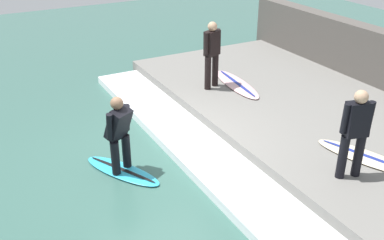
{
  "coord_description": "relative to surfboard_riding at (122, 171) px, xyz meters",
  "views": [
    {
      "loc": [
        -2.99,
        -6.65,
        4.45
      ],
      "look_at": [
        0.6,
        0.0,
        0.7
      ],
      "focal_mm": 42.0,
      "sensor_mm": 36.0,
      "label": 1
    }
  ],
  "objects": [
    {
      "name": "ground_plane",
      "position": [
        0.84,
        0.03,
        -0.03
      ],
      "size": [
        28.0,
        28.0,
        0.0
      ],
      "primitive_type": "plane",
      "color": "#386056"
    },
    {
      "name": "concrete_ledge",
      "position": [
        4.27,
        0.03,
        0.15
      ],
      "size": [
        4.4,
        9.28,
        0.37
      ],
      "primitive_type": "cube",
      "color": "slate",
      "rests_on": "ground_plane"
    },
    {
      "name": "wave_foam_crest",
      "position": [
        1.53,
        0.03,
        0.06
      ],
      "size": [
        1.09,
        8.81,
        0.17
      ],
      "primitive_type": "cube",
      "color": "white",
      "rests_on": "ground_plane"
    },
    {
      "name": "surfboard_riding",
      "position": [
        0.0,
        0.0,
        0.0
      ],
      "size": [
        1.18,
        1.68,
        0.07
      ],
      "color": "#2DADD1",
      "rests_on": "ground_plane"
    },
    {
      "name": "surfer_riding",
      "position": [
        -0.0,
        -0.0,
        0.82
      ],
      "size": [
        0.52,
        0.54,
        1.42
      ],
      "color": "black",
      "rests_on": "surfboard_riding"
    },
    {
      "name": "surfer_waiting_near",
      "position": [
        3.02,
        -2.4,
        1.19
      ],
      "size": [
        0.5,
        0.34,
        1.51
      ],
      "color": "black",
      "rests_on": "concrete_ledge"
    },
    {
      "name": "surfboard_waiting_near",
      "position": [
        3.71,
        -2.15,
        0.37
      ],
      "size": [
        1.05,
        1.85,
        0.07
      ],
      "color": "beige",
      "rests_on": "concrete_ledge"
    },
    {
      "name": "surfer_waiting_far",
      "position": [
        3.02,
        1.97,
        1.23
      ],
      "size": [
        0.5,
        0.34,
        1.58
      ],
      "color": "black",
      "rests_on": "concrete_ledge"
    },
    {
      "name": "surfboard_waiting_far",
      "position": [
        3.63,
        1.79,
        0.37
      ],
      "size": [
        0.76,
        2.05,
        0.07
      ],
      "color": "beige",
      "rests_on": "concrete_ledge"
    }
  ]
}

